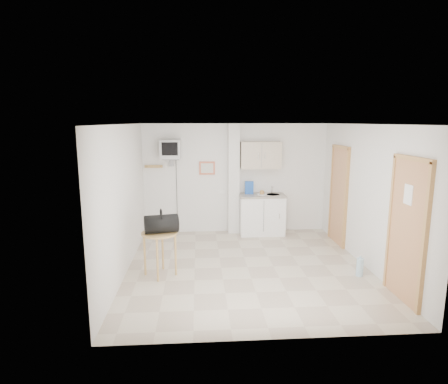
{
  "coord_description": "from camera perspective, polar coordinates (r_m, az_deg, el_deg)",
  "views": [
    {
      "loc": [
        -0.85,
        -6.23,
        2.55
      ],
      "look_at": [
        -0.38,
        0.6,
        1.25
      ],
      "focal_mm": 30.0,
      "sensor_mm": 36.0,
      "label": 1
    }
  ],
  "objects": [
    {
      "name": "room_envelope",
      "position": [
        6.49,
        5.74,
        1.73
      ],
      "size": [
        4.24,
        4.54,
        2.55
      ],
      "color": "white",
      "rests_on": "ground"
    },
    {
      "name": "round_table",
      "position": [
        6.32,
        -9.78,
        -7.03
      ],
      "size": [
        0.59,
        0.59,
        0.75
      ],
      "rotation": [
        0.0,
        0.0,
        -0.07
      ],
      "color": "tan",
      "rests_on": "ground"
    },
    {
      "name": "water_bottle",
      "position": [
        6.75,
        19.99,
        -10.7
      ],
      "size": [
        0.12,
        0.12,
        0.35
      ],
      "color": "#9EC5DA",
      "rests_on": "ground"
    },
    {
      "name": "duffel_bag",
      "position": [
        6.22,
        -9.52,
        -4.77
      ],
      "size": [
        0.59,
        0.41,
        0.4
      ],
      "rotation": [
        0.0,
        0.0,
        0.21
      ],
      "color": "black",
      "rests_on": "round_table"
    },
    {
      "name": "crt_television",
      "position": [
        8.3,
        -8.15,
        6.39
      ],
      "size": [
        0.44,
        0.45,
        2.15
      ],
      "color": "slate",
      "rests_on": "ground"
    },
    {
      "name": "ground",
      "position": [
        6.79,
        3.58,
        -11.34
      ],
      "size": [
        4.5,
        4.5,
        0.0
      ],
      "primitive_type": "plane",
      "color": "beige",
      "rests_on": "ground"
    },
    {
      "name": "kitchenette",
      "position": [
        8.54,
        5.71,
        -1.11
      ],
      "size": [
        1.03,
        0.58,
        2.1
      ],
      "color": "white",
      "rests_on": "ground"
    }
  ]
}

